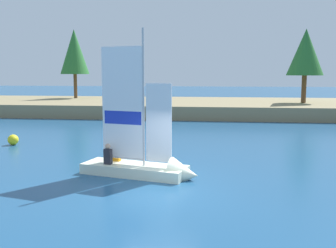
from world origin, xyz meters
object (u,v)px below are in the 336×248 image
shoreline_tree_midleft (74,52)px  shoreline_tree_centre (306,52)px  sailboat (151,165)px  channel_buoy (13,140)px

shoreline_tree_midleft → shoreline_tree_centre: 23.24m
sailboat → shoreline_tree_midleft: bearing=129.8°
sailboat → channel_buoy: size_ratio=10.35×
shoreline_tree_midleft → shoreline_tree_centre: size_ratio=1.11×
channel_buoy → shoreline_tree_centre: bearing=42.4°
shoreline_tree_midleft → sailboat: 29.68m
sailboat → channel_buoy: (-8.36, 5.31, -0.14)m
shoreline_tree_midleft → channel_buoy: shoreline_tree_midleft is taller
shoreline_tree_centre → sailboat: (-10.24, -22.28, -5.21)m
shoreline_tree_midleft → sailboat: size_ratio=1.25×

